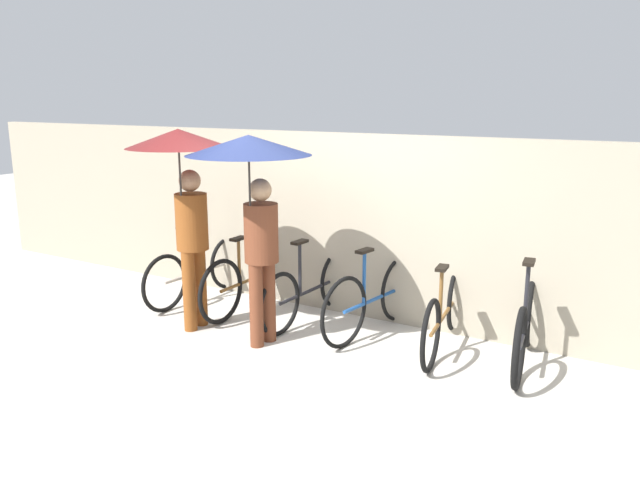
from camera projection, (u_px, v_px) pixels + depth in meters
ground_plane at (269, 372)px, 5.39m from camera, size 30.00×30.00×0.00m
back_wall at (361, 227)px, 6.61m from camera, size 11.71×0.12×1.96m
parked_bicycle_0 at (199, 270)px, 7.26m from camera, size 0.44×1.71×1.05m
parked_bicycle_1 at (250, 278)px, 6.88m from camera, size 0.44×1.66×1.05m
parked_bicycle_2 at (311, 288)px, 6.59m from camera, size 0.44×1.71×1.11m
parked_bicycle_3 at (374, 297)px, 6.22m from camera, size 0.44×1.65×1.00m
parked_bicycle_4 at (444, 313)px, 5.84m from camera, size 0.44×1.71×1.11m
parked_bicycle_5 at (526, 326)px, 5.47m from camera, size 0.44×1.65×1.02m
pedestrian_leading at (183, 174)px, 6.00m from camera, size 1.00×1.00×2.03m
pedestrian_center at (252, 177)px, 5.58m from camera, size 1.13×1.13×2.00m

